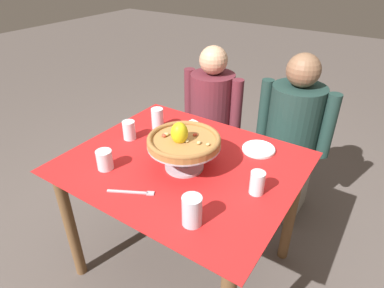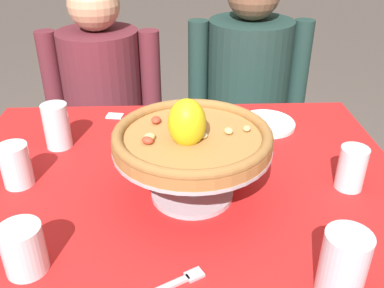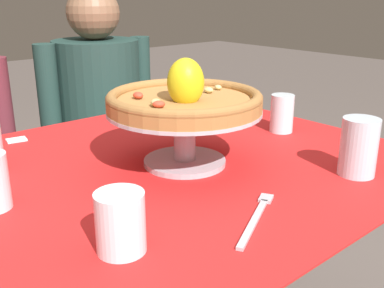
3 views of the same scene
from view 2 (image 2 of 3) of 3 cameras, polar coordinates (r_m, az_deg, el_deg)
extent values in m
cylinder|color=brown|center=(1.63, -19.02, -9.10)|extent=(0.06, 0.06, 0.72)
cylinder|color=brown|center=(1.64, 15.42, -8.44)|extent=(0.06, 0.06, 0.72)
cube|color=brown|center=(1.03, -1.82, -6.44)|extent=(1.08, 0.90, 0.02)
cube|color=red|center=(1.02, -1.84, -5.77)|extent=(1.12, 0.94, 0.00)
cylinder|color=#B7B7C1|center=(0.99, 0.07, -6.48)|extent=(0.19, 0.19, 0.01)
cylinder|color=#B7B7C1|center=(0.95, 0.07, -3.52)|extent=(0.05, 0.05, 0.11)
cylinder|color=#B7B7C1|center=(0.92, 0.07, -0.44)|extent=(0.34, 0.34, 0.01)
cylinder|color=#AD753D|center=(0.91, 0.07, 0.44)|extent=(0.34, 0.34, 0.02)
torus|color=olive|center=(0.91, 0.07, 1.33)|extent=(0.34, 0.34, 0.02)
ellipsoid|color=beige|center=(0.90, 1.63, 1.15)|extent=(0.02, 0.03, 0.01)
ellipsoid|color=tan|center=(0.89, -5.70, 0.95)|extent=(0.03, 0.04, 0.02)
ellipsoid|color=tan|center=(0.93, 7.40, 2.09)|extent=(0.02, 0.03, 0.01)
ellipsoid|color=tan|center=(0.92, 4.95, 1.78)|extent=(0.02, 0.03, 0.01)
ellipsoid|color=#C63D28|center=(0.96, -4.80, 3.23)|extent=(0.02, 0.03, 0.01)
ellipsoid|color=#C63D28|center=(0.88, -5.93, 0.51)|extent=(0.03, 0.03, 0.01)
ellipsoid|color=#996B42|center=(0.89, 0.35, 0.91)|extent=(0.02, 0.02, 0.01)
ellipsoid|color=#C63D28|center=(0.96, 1.33, 3.16)|extent=(0.03, 0.03, 0.01)
ellipsoid|color=yellow|center=(0.87, -0.64, 2.83)|extent=(0.11, 0.11, 0.10)
cylinder|color=silver|center=(1.05, 20.61, -3.04)|extent=(0.06, 0.06, 0.11)
cylinder|color=silver|center=(1.06, 20.37, -4.21)|extent=(0.06, 0.06, 0.05)
cylinder|color=white|center=(1.08, -22.49, -2.64)|extent=(0.07, 0.07, 0.10)
cylinder|color=silver|center=(1.09, -22.20, -3.94)|extent=(0.06, 0.06, 0.05)
cylinder|color=silver|center=(0.78, 19.64, -14.95)|extent=(0.08, 0.08, 0.13)
cylinder|color=silver|center=(0.79, 19.31, -16.36)|extent=(0.07, 0.07, 0.07)
cylinder|color=white|center=(0.84, -21.59, -12.92)|extent=(0.08, 0.08, 0.10)
cylinder|color=silver|center=(0.85, -21.41, -13.66)|extent=(0.07, 0.07, 0.07)
cylinder|color=silver|center=(1.21, -17.63, 2.32)|extent=(0.07, 0.07, 0.12)
cylinder|color=silver|center=(1.22, -17.49, 1.50)|extent=(0.06, 0.06, 0.09)
cylinder|color=white|center=(1.31, 9.93, 2.67)|extent=(0.17, 0.17, 0.01)
torus|color=white|center=(1.30, 9.95, 2.91)|extent=(0.17, 0.17, 0.01)
cube|color=#B7B7C1|center=(0.80, 0.37, -17.08)|extent=(0.04, 0.04, 0.01)
cube|color=white|center=(1.37, -10.29, 3.72)|extent=(0.06, 0.04, 0.00)
cube|color=black|center=(1.99, -10.47, -5.37)|extent=(0.29, 0.32, 0.44)
cylinder|color=maroon|center=(1.77, -11.81, 7.00)|extent=(0.32, 0.32, 0.48)
sphere|color=tan|center=(1.67, -13.03, 17.75)|extent=(0.19, 0.19, 0.19)
cylinder|color=maroon|center=(1.80, -18.10, 7.82)|extent=(0.08, 0.08, 0.41)
cylinder|color=maroon|center=(1.73, -5.49, 8.29)|extent=(0.08, 0.08, 0.41)
cube|color=gray|center=(2.01, 6.63, -4.33)|extent=(0.29, 0.32, 0.46)
cylinder|color=#1E3833|center=(1.79, 7.50, 8.42)|extent=(0.34, 0.34, 0.49)
cylinder|color=#1E3833|center=(1.76, 0.83, 9.57)|extent=(0.08, 0.08, 0.42)
cylinder|color=#1E3833|center=(1.82, 14.10, 9.38)|extent=(0.08, 0.08, 0.42)
camera|label=1|loc=(0.90, 114.80, 11.26)|focal=30.69mm
camera|label=3|loc=(0.63, -78.65, -15.12)|focal=42.71mm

